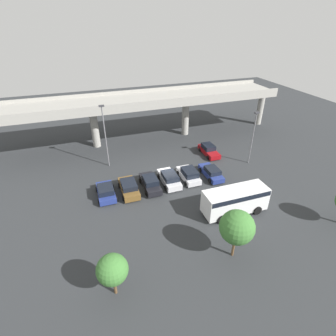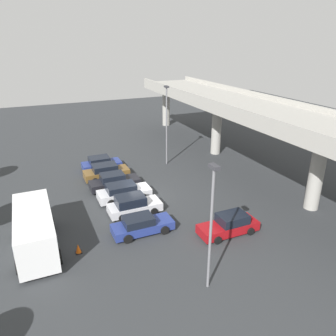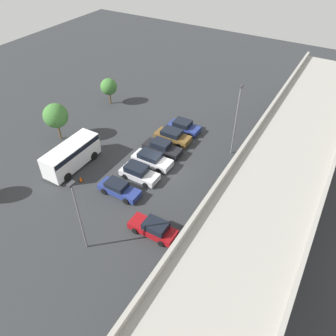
% 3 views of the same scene
% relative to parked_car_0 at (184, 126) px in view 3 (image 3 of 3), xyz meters
% --- Properties ---
extents(ground_plane, '(102.91, 102.91, 0.00)m').
position_rel_parked_car_0_xyz_m(ground_plane, '(8.47, 1.87, -0.69)').
color(ground_plane, '#2D3033').
extents(highway_overpass, '(49.24, 7.57, 7.96)m').
position_rel_parked_car_0_xyz_m(highway_overpass, '(8.47, 14.79, 5.92)').
color(highway_overpass, '#9E9B93').
rests_on(highway_overpass, ground_plane).
extents(parked_car_0, '(2.23, 4.31, 1.48)m').
position_rel_parked_car_0_xyz_m(parked_car_0, '(0.00, 0.00, 0.00)').
color(parked_car_0, navy).
rests_on(parked_car_0, ground_plane).
extents(parked_car_1, '(2.20, 4.68, 1.58)m').
position_rel_parked_car_0_xyz_m(parked_car_1, '(2.82, -0.11, 0.05)').
color(parked_car_1, brown).
rests_on(parked_car_1, ground_plane).
extents(parked_car_2, '(2.08, 4.87, 1.59)m').
position_rel_parked_car_0_xyz_m(parked_car_2, '(5.62, 0.01, 0.04)').
color(parked_car_2, black).
rests_on(parked_car_2, ground_plane).
extents(parked_car_3, '(2.17, 4.83, 1.55)m').
position_rel_parked_car_0_xyz_m(parked_car_3, '(8.27, 0.19, 0.05)').
color(parked_car_3, silver).
rests_on(parked_car_3, ground_plane).
extents(parked_car_4, '(2.15, 4.48, 1.63)m').
position_rel_parked_car_0_xyz_m(parked_car_4, '(11.06, 0.22, 0.06)').
color(parked_car_4, silver).
rests_on(parked_car_4, ground_plane).
extents(parked_car_5, '(1.99, 4.69, 1.45)m').
position_rel_parked_car_0_xyz_m(parked_car_5, '(14.23, -0.16, -0.02)').
color(parked_car_5, navy).
rests_on(parked_car_5, ground_plane).
extents(parked_car_6, '(2.01, 4.69, 1.56)m').
position_rel_parked_car_0_xyz_m(parked_car_6, '(16.93, 5.96, 0.01)').
color(parked_car_6, maroon).
rests_on(parked_car_6, ground_plane).
extents(shuttle_bus, '(7.26, 2.78, 2.92)m').
position_rel_parked_car_0_xyz_m(shuttle_bus, '(13.24, -7.61, 1.05)').
color(shuttle_bus, white).
rests_on(shuttle_bus, ground_plane).
extents(lamp_post_near_aisle, '(0.70, 0.35, 7.87)m').
position_rel_parked_car_0_xyz_m(lamp_post_near_aisle, '(21.35, 1.53, 3.93)').
color(lamp_post_near_aisle, slate).
rests_on(lamp_post_near_aisle, ground_plane).
extents(lamp_post_mid_lot, '(0.70, 0.35, 9.09)m').
position_rel_parked_car_0_xyz_m(lamp_post_mid_lot, '(1.41, 7.51, 4.55)').
color(lamp_post_mid_lot, slate).
rests_on(lamp_post_mid_lot, ground_plane).
extents(tree_front_left, '(2.46, 2.46, 4.01)m').
position_rel_parked_car_0_xyz_m(tree_front_left, '(-1.04, -13.30, 2.08)').
color(tree_front_left, brown).
rests_on(tree_front_left, ground_plane).
extents(tree_front_centre, '(3.11, 3.11, 5.02)m').
position_rel_parked_car_0_xyz_m(tree_front_centre, '(9.82, -13.03, 2.76)').
color(tree_front_centre, brown).
rests_on(tree_front_centre, ground_plane).
extents(traffic_cone, '(0.44, 0.44, 0.70)m').
position_rel_parked_car_0_xyz_m(traffic_cone, '(14.85, -5.04, -0.37)').
color(traffic_cone, black).
rests_on(traffic_cone, ground_plane).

